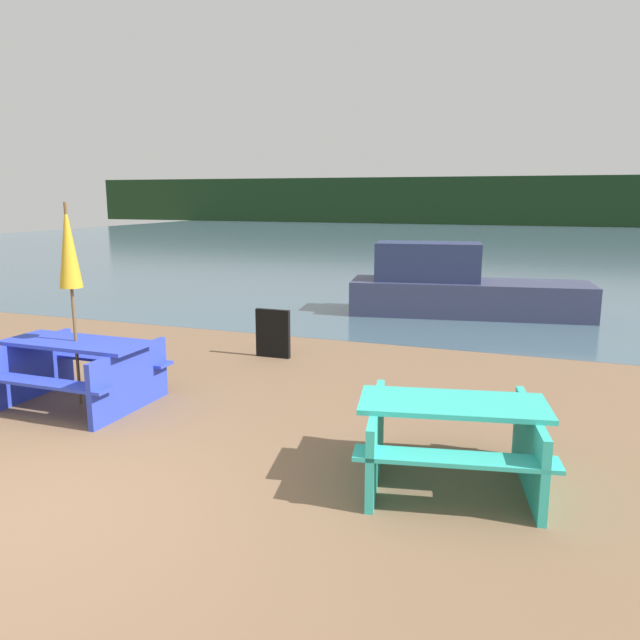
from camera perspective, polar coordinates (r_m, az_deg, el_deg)
The scene contains 8 objects.
ground_plane at distance 5.53m, azimuth -25.94°, elevation -16.37°, with size 60.00×60.00×0.00m, color brown.
water at distance 35.23m, azimuth 14.34°, elevation 6.98°, with size 60.00×50.00×0.00m.
far_treeline at distance 55.07m, azimuth 16.73°, elevation 10.40°, with size 80.00×1.60×4.00m.
picnic_table_teal at distance 5.58m, azimuth 11.94°, elevation -10.12°, with size 1.83×1.66×0.74m.
picnic_table_blue at distance 7.96m, azimuth -21.26°, elevation -3.98°, with size 1.75×1.38×0.78m.
umbrella_gold at distance 7.73m, azimuth -22.01°, elevation 6.11°, with size 0.26×0.26×2.39m.
boat at distance 13.36m, azimuth 12.54°, elevation 2.81°, with size 5.03×2.16×1.50m.
signboard at distance 9.63m, azimuth -4.32°, elevation -1.23°, with size 0.55×0.08×0.75m.
Camera 1 is at (3.69, -3.29, 2.47)m, focal length 35.00 mm.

